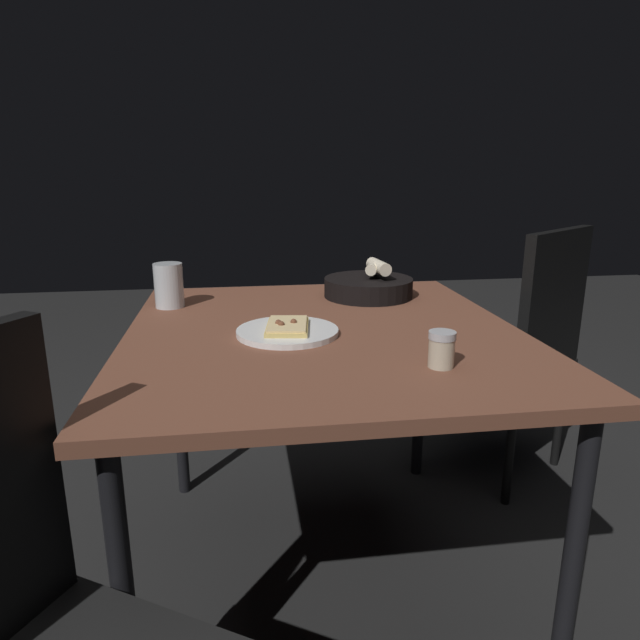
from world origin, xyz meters
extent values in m
plane|color=black|center=(0.00, 0.00, 0.00)|extent=(8.00, 8.00, 0.00)
cube|color=brown|center=(0.00, 0.00, 0.71)|extent=(1.09, 0.98, 0.03)
cylinder|color=black|center=(-0.48, -0.43, 0.35)|extent=(0.04, 0.04, 0.70)
cylinder|color=black|center=(0.48, -0.43, 0.35)|extent=(0.04, 0.04, 0.70)
cylinder|color=black|center=(-0.48, 0.43, 0.35)|extent=(0.04, 0.04, 0.70)
cylinder|color=black|center=(0.48, 0.43, 0.35)|extent=(0.04, 0.04, 0.70)
cylinder|color=white|center=(-0.04, 0.09, 0.74)|extent=(0.25, 0.25, 0.01)
cube|color=tan|center=(-0.04, 0.09, 0.75)|extent=(0.17, 0.12, 0.01)
cube|color=beige|center=(-0.04, 0.09, 0.76)|extent=(0.15, 0.11, 0.01)
sphere|color=brown|center=(-0.04, 0.08, 0.76)|extent=(0.02, 0.02, 0.02)
sphere|color=brown|center=(-0.05, 0.11, 0.76)|extent=(0.02, 0.02, 0.02)
sphere|color=brown|center=(-0.04, 0.12, 0.76)|extent=(0.02, 0.02, 0.02)
cylinder|color=black|center=(0.34, -0.19, 0.76)|extent=(0.28, 0.28, 0.06)
cylinder|color=beige|center=(0.35, -0.21, 0.82)|extent=(0.11, 0.07, 0.03)
cylinder|color=beige|center=(0.33, -0.22, 0.82)|extent=(0.13, 0.05, 0.04)
cylinder|color=#A02314|center=(0.40, -0.21, 0.75)|extent=(0.06, 0.06, 0.03)
cylinder|color=silver|center=(0.29, 0.41, 0.79)|extent=(0.08, 0.08, 0.13)
cylinder|color=orange|center=(0.29, 0.41, 0.76)|extent=(0.07, 0.07, 0.06)
cylinder|color=#BFB299|center=(-0.31, -0.20, 0.76)|extent=(0.05, 0.05, 0.06)
cylinder|color=maroon|center=(-0.31, -0.20, 0.75)|extent=(0.05, 0.05, 0.03)
cylinder|color=#B7B7BC|center=(-0.31, -0.20, 0.80)|extent=(0.06, 0.06, 0.01)
cube|color=black|center=(0.51, -0.72, 0.42)|extent=(0.61, 0.61, 0.04)
cube|color=black|center=(0.35, -0.84, 0.68)|extent=(0.27, 0.36, 0.49)
cylinder|color=black|center=(0.77, -0.77, 0.20)|extent=(0.03, 0.03, 0.40)
cylinder|color=black|center=(0.56, -0.46, 0.20)|extent=(0.03, 0.03, 0.40)
cylinder|color=black|center=(0.46, -0.99, 0.20)|extent=(0.03, 0.03, 0.40)
cylinder|color=black|center=(0.25, -0.67, 0.20)|extent=(0.03, 0.03, 0.40)
camera|label=1|loc=(-1.35, 0.20, 1.13)|focal=31.47mm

